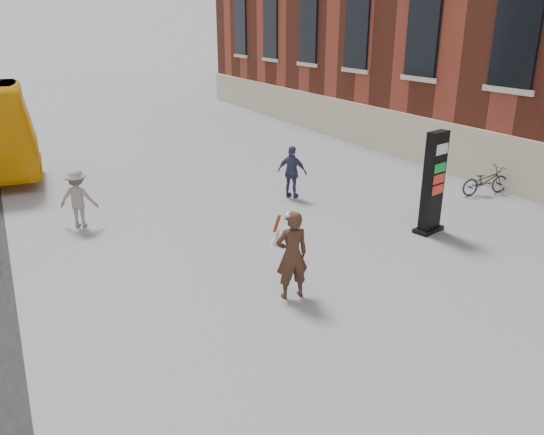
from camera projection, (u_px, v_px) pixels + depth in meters
name	position (u px, v px, depth m)	size (l,w,h in m)	color
ground	(313.00, 310.00, 10.07)	(100.00, 100.00, 0.00)	#9E9EA3
info_pylon	(433.00, 183.00, 13.40)	(0.92, 0.61, 2.63)	black
woman	(292.00, 254.00, 10.25)	(0.75, 0.70, 1.80)	#42281B
pedestrian_b	(78.00, 198.00, 13.93)	(1.01, 0.58, 1.56)	gray
pedestrian_c	(292.00, 172.00, 16.25)	(0.95, 0.40, 1.62)	#353A5C
bike_6	(485.00, 181.00, 16.67)	(0.59, 1.70, 0.89)	#2C2C31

